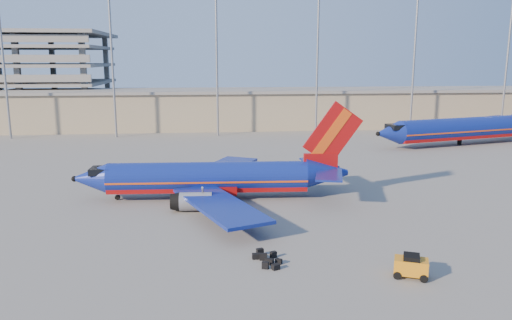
{
  "coord_description": "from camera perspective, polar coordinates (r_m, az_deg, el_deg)",
  "views": [
    {
      "loc": [
        -7.14,
        -53.57,
        15.22
      ],
      "look_at": [
        -1.74,
        1.13,
        4.0
      ],
      "focal_mm": 35.0,
      "sensor_mm": 36.0,
      "label": 1
    }
  ],
  "objects": [
    {
      "name": "light_mast_row",
      "position": [
        100.34,
        1.34,
        12.86
      ],
      "size": [
        101.6,
        1.6,
        28.65
      ],
      "color": "gray",
      "rests_on": "ground"
    },
    {
      "name": "ground",
      "position": [
        56.15,
        1.88,
        -4.2
      ],
      "size": [
        220.0,
        220.0,
        0.0
      ],
      "primitive_type": "plane",
      "color": "slate",
      "rests_on": "ground"
    },
    {
      "name": "baggage_tug",
      "position": [
        37.56,
        17.3,
        -11.46
      ],
      "size": [
        2.7,
        2.19,
        1.68
      ],
      "rotation": [
        0.0,
        0.0,
        -0.39
      ],
      "color": "orange",
      "rests_on": "ground"
    },
    {
      "name": "luggage_pile",
      "position": [
        38.7,
        1.23,
        -11.24
      ],
      "size": [
        2.21,
        3.36,
        0.55
      ],
      "color": "black",
      "rests_on": "ground"
    },
    {
      "name": "terminal_building",
      "position": [
        113.41,
        3.09,
        6.0
      ],
      "size": [
        122.0,
        16.0,
        8.5
      ],
      "color": "gray",
      "rests_on": "ground"
    },
    {
      "name": "aircraft_main",
      "position": [
        55.02,
        -4.72,
        -2.09
      ],
      "size": [
        31.67,
        30.45,
        10.72
      ],
      "rotation": [
        0.0,
        0.0,
        -0.04
      ],
      "color": "navy",
      "rests_on": "ground"
    },
    {
      "name": "aircraft_second",
      "position": [
        96.83,
        22.77,
        3.35
      ],
      "size": [
        37.12,
        17.63,
        12.82
      ],
      "rotation": [
        0.0,
        0.0,
        0.26
      ],
      "color": "navy",
      "rests_on": "ground"
    }
  ]
}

